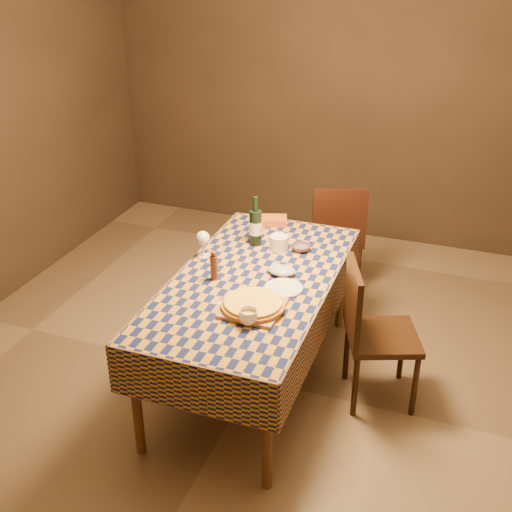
{
  "coord_description": "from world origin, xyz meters",
  "views": [
    {
      "loc": [
        1.18,
        -3.2,
        2.67
      ],
      "look_at": [
        0.0,
        0.05,
        0.9
      ],
      "focal_mm": 45.0,
      "sensor_mm": 36.0,
      "label": 1
    }
  ],
  "objects_px": {
    "bowl": "(301,248)",
    "white_plate": "(284,288)",
    "chair_far": "(337,232)",
    "cutting_board": "(253,308)",
    "wine_bottle": "(256,227)",
    "chair_right": "(370,327)",
    "dining_table": "(253,289)",
    "pizza": "(253,304)"
  },
  "relations": [
    {
      "from": "cutting_board",
      "to": "white_plate",
      "type": "xyz_separation_m",
      "value": [
        0.09,
        0.28,
        -0.0
      ]
    },
    {
      "from": "dining_table",
      "to": "bowl",
      "type": "relative_size",
      "value": 14.43
    },
    {
      "from": "wine_bottle",
      "to": "chair_far",
      "type": "distance_m",
      "value": 1.04
    },
    {
      "from": "cutting_board",
      "to": "wine_bottle",
      "type": "distance_m",
      "value": 0.85
    },
    {
      "from": "white_plate",
      "to": "wine_bottle",
      "type": "bearing_deg",
      "value": 125.22
    },
    {
      "from": "cutting_board",
      "to": "bowl",
      "type": "height_order",
      "value": "bowl"
    },
    {
      "from": "wine_bottle",
      "to": "white_plate",
      "type": "distance_m",
      "value": 0.64
    },
    {
      "from": "dining_table",
      "to": "white_plate",
      "type": "xyz_separation_m",
      "value": [
        0.21,
        -0.06,
        0.08
      ]
    },
    {
      "from": "white_plate",
      "to": "chair_far",
      "type": "distance_m",
      "value": 1.43
    },
    {
      "from": "white_plate",
      "to": "chair_far",
      "type": "relative_size",
      "value": 0.24
    },
    {
      "from": "bowl",
      "to": "wine_bottle",
      "type": "bearing_deg",
      "value": -178.49
    },
    {
      "from": "dining_table",
      "to": "wine_bottle",
      "type": "bearing_deg",
      "value": 108.21
    },
    {
      "from": "cutting_board",
      "to": "white_plate",
      "type": "distance_m",
      "value": 0.29
    },
    {
      "from": "cutting_board",
      "to": "wine_bottle",
      "type": "xyz_separation_m",
      "value": [
        -0.27,
        0.79,
        0.12
      ]
    },
    {
      "from": "white_plate",
      "to": "chair_right",
      "type": "height_order",
      "value": "chair_right"
    },
    {
      "from": "white_plate",
      "to": "chair_right",
      "type": "bearing_deg",
      "value": 16.49
    },
    {
      "from": "cutting_board",
      "to": "chair_far",
      "type": "relative_size",
      "value": 0.34
    },
    {
      "from": "pizza",
      "to": "bowl",
      "type": "distance_m",
      "value": 0.8
    },
    {
      "from": "chair_right",
      "to": "wine_bottle",
      "type": "bearing_deg",
      "value": 157.16
    },
    {
      "from": "wine_bottle",
      "to": "chair_right",
      "type": "xyz_separation_m",
      "value": [
        0.87,
        -0.37,
        -0.37
      ]
    },
    {
      "from": "chair_far",
      "to": "white_plate",
      "type": "bearing_deg",
      "value": -89.84
    },
    {
      "from": "cutting_board",
      "to": "pizza",
      "type": "height_order",
      "value": "pizza"
    },
    {
      "from": "cutting_board",
      "to": "wine_bottle",
      "type": "relative_size",
      "value": 0.94
    },
    {
      "from": "cutting_board",
      "to": "chair_far",
      "type": "height_order",
      "value": "chair_far"
    },
    {
      "from": "pizza",
      "to": "chair_right",
      "type": "relative_size",
      "value": 0.47
    },
    {
      "from": "wine_bottle",
      "to": "cutting_board",
      "type": "bearing_deg",
      "value": -71.03
    },
    {
      "from": "cutting_board",
      "to": "wine_bottle",
      "type": "bearing_deg",
      "value": 108.97
    },
    {
      "from": "bowl",
      "to": "pizza",
      "type": "bearing_deg",
      "value": -93.07
    },
    {
      "from": "wine_bottle",
      "to": "dining_table",
      "type": "bearing_deg",
      "value": -71.79
    },
    {
      "from": "pizza",
      "to": "bowl",
      "type": "relative_size",
      "value": 3.4
    },
    {
      "from": "white_plate",
      "to": "chair_far",
      "type": "bearing_deg",
      "value": 90.16
    },
    {
      "from": "dining_table",
      "to": "bowl",
      "type": "bearing_deg",
      "value": 70.39
    },
    {
      "from": "dining_table",
      "to": "bowl",
      "type": "xyz_separation_m",
      "value": [
        0.17,
        0.46,
        0.1
      ]
    },
    {
      "from": "bowl",
      "to": "white_plate",
      "type": "bearing_deg",
      "value": -84.77
    },
    {
      "from": "pizza",
      "to": "wine_bottle",
      "type": "xyz_separation_m",
      "value": [
        -0.27,
        0.79,
        0.09
      ]
    },
    {
      "from": "dining_table",
      "to": "pizza",
      "type": "height_order",
      "value": "pizza"
    },
    {
      "from": "pizza",
      "to": "dining_table",
      "type": "bearing_deg",
      "value": 109.99
    },
    {
      "from": "bowl",
      "to": "white_plate",
      "type": "xyz_separation_m",
      "value": [
        0.05,
        -0.52,
        -0.01
      ]
    },
    {
      "from": "cutting_board",
      "to": "pizza",
      "type": "relative_size",
      "value": 0.74
    },
    {
      "from": "bowl",
      "to": "wine_bottle",
      "type": "relative_size",
      "value": 0.37
    },
    {
      "from": "bowl",
      "to": "chair_right",
      "type": "height_order",
      "value": "chair_right"
    },
    {
      "from": "chair_right",
      "to": "white_plate",
      "type": "bearing_deg",
      "value": -163.51
    }
  ]
}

